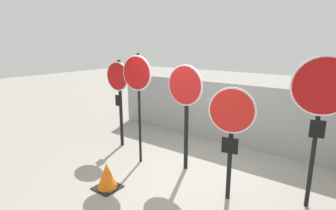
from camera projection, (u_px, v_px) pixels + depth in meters
name	position (u px, v px, depth m)	size (l,w,h in m)	color
ground_plane	(185.00, 173.00, 5.62)	(40.00, 40.00, 0.00)	gray
fence_back	(229.00, 114.00, 7.12)	(7.58, 0.12, 1.68)	gray
stop_sign_0	(119.00, 88.00, 6.76)	(0.75, 0.15, 2.30)	black
stop_sign_1	(137.00, 82.00, 5.69)	(0.77, 0.13, 2.50)	black
stop_sign_2	(185.00, 98.00, 5.42)	(0.85, 0.16, 2.30)	black
stop_sign_3	(231.00, 123.00, 4.34)	(0.77, 0.21, 2.03)	black
stop_sign_4	(321.00, 101.00, 4.00)	(0.89, 0.33, 2.54)	black
traffic_cone_0	(107.00, 176.00, 4.97)	(0.46, 0.46, 0.51)	black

